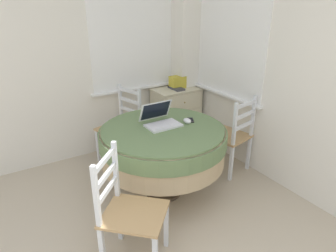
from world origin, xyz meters
TOP-DOWN VIEW (x-y plane):
  - corner_room_shell at (1.33, 1.90)m, footprint 4.53×4.82m
  - round_dining_table at (1.13, 1.73)m, footprint 1.21×1.21m
  - laptop at (1.15, 1.82)m, footprint 0.33×0.30m
  - computer_mouse at (1.39, 1.71)m, footprint 0.06×0.10m
  - cell_phone at (1.46, 1.75)m, footprint 0.11×0.13m
  - dining_chair_near_back_window at (1.08, 2.61)m, footprint 0.53×0.50m
  - dining_chair_near_right_window at (2.01, 1.72)m, footprint 0.48×0.51m
  - dining_chair_camera_near at (0.48, 1.14)m, footprint 0.59×0.59m
  - corner_cabinet at (1.93, 2.73)m, footprint 0.62×0.42m
  - storage_box at (1.96, 2.75)m, footprint 0.20×0.13m
  - book_on_cabinet at (1.92, 2.70)m, footprint 0.12×0.24m

SIDE VIEW (x-z plane):
  - corner_cabinet at x=1.93m, z-range 0.00..0.74m
  - dining_chair_near_back_window at x=1.08m, z-range -0.02..0.88m
  - dining_chair_near_right_window at x=2.01m, z-range -0.02..0.88m
  - dining_chair_camera_near at x=0.48m, z-range -0.02..0.88m
  - round_dining_table at x=1.13m, z-range 0.21..0.93m
  - cell_phone at x=1.46m, z-range 0.72..0.73m
  - computer_mouse at x=1.39m, z-range 0.72..0.77m
  - book_on_cabinet at x=1.92m, z-range 0.74..0.77m
  - laptop at x=1.15m, z-range 0.66..0.87m
  - storage_box at x=1.96m, z-range 0.74..0.90m
  - corner_room_shell at x=1.33m, z-range 0.00..2.55m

